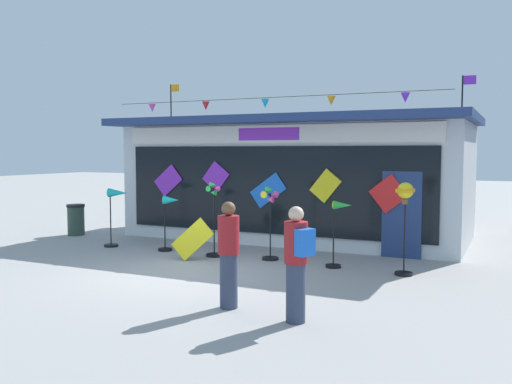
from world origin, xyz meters
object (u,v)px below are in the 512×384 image
object	(u,v)px
trash_bin	(76,219)
wind_spinner_right	(339,225)
wind_spinner_left	(169,214)
wind_spinner_far_right	(405,204)
person_mid_plaza	(229,254)
wind_spinner_center_left	(214,221)
person_near_camera	(297,262)
wind_spinner_far_left	(116,205)
kite_shop_building	(298,177)
display_kite_on_ground	(193,239)
wind_spinner_center_right	(270,217)

from	to	relation	value
trash_bin	wind_spinner_right	bearing A→B (deg)	-7.52
wind_spinner_left	trash_bin	bearing A→B (deg)	165.83
wind_spinner_far_right	person_mid_plaza	distance (m)	4.11
wind_spinner_center_left	trash_bin	xyz separation A→B (m)	(-5.30, 1.12, -0.37)
person_near_camera	trash_bin	xyz separation A→B (m)	(-8.86, 4.93, -0.43)
person_mid_plaza	trash_bin	size ratio (longest dim) A/B	1.86
wind_spinner_far_left	trash_bin	distance (m)	2.75
wind_spinner_far_right	wind_spinner_left	bearing A→B (deg)	178.18
kite_shop_building	display_kite_on_ground	size ratio (longest dim) A/B	10.69
wind_spinner_center_right	kite_shop_building	bearing A→B (deg)	101.18
wind_spinner_left	person_mid_plaza	distance (m)	5.20
wind_spinner_center_right	display_kite_on_ground	size ratio (longest dim) A/B	1.85
display_kite_on_ground	person_near_camera	bearing A→B (deg)	-40.39
wind_spinner_center_left	display_kite_on_ground	bearing A→B (deg)	-107.22
wind_spinner_far_left	wind_spinner_right	distance (m)	5.88
wind_spinner_far_right	display_kite_on_ground	distance (m)	4.70
wind_spinner_left	wind_spinner_center_left	xyz separation A→B (m)	(1.33, -0.12, -0.09)
person_mid_plaza	trash_bin	distance (m)	8.97
wind_spinner_far_left	wind_spinner_right	size ratio (longest dim) A/B	1.06
kite_shop_building	wind_spinner_left	size ratio (longest dim) A/B	7.03
wind_spinner_far_left	person_mid_plaza	distance (m)	6.32
wind_spinner_right	display_kite_on_ground	distance (m)	3.30
wind_spinner_far_right	trash_bin	bearing A→B (deg)	173.02
trash_bin	display_kite_on_ground	xyz separation A→B (m)	(5.11, -1.74, 0.03)
kite_shop_building	display_kite_on_ground	xyz separation A→B (m)	(-0.83, -4.39, -1.22)
wind_spinner_far_left	person_near_camera	world-z (taller)	person_near_camera
kite_shop_building	trash_bin	world-z (taller)	kite_shop_building
wind_spinner_right	trash_bin	xyz separation A→B (m)	(-8.31, 1.10, -0.46)
wind_spinner_center_left	person_mid_plaza	xyz separation A→B (m)	(2.33, -3.58, 0.02)
wind_spinner_far_right	person_near_camera	xyz separation A→B (m)	(-0.82, -3.75, -0.52)
wind_spinner_far_right	trash_bin	world-z (taller)	wind_spinner_far_right
trash_bin	wind_spinner_center_left	bearing A→B (deg)	-11.96
wind_spinner_center_left	wind_spinner_right	world-z (taller)	wind_spinner_center_left
wind_spinner_center_right	wind_spinner_far_right	size ratio (longest dim) A/B	0.91
person_mid_plaza	display_kite_on_ground	size ratio (longest dim) A/B	1.85
trash_bin	wind_spinner_center_right	bearing A→B (deg)	-8.05
wind_spinner_far_left	person_mid_plaza	xyz separation A→B (m)	(5.19, -3.59, -0.24)
wind_spinner_far_left	trash_bin	xyz separation A→B (m)	(-2.43, 1.11, -0.63)
wind_spinner_far_left	trash_bin	bearing A→B (deg)	155.42
person_mid_plaza	trash_bin	bearing A→B (deg)	34.39
wind_spinner_far_left	wind_spinner_right	xyz separation A→B (m)	(5.88, 0.02, -0.18)
wind_spinner_center_right	wind_spinner_right	xyz separation A→B (m)	(1.66, -0.16, -0.07)
wind_spinner_right	person_near_camera	distance (m)	3.87
wind_spinner_center_left	wind_spinner_center_right	bearing A→B (deg)	7.68
kite_shop_building	trash_bin	distance (m)	6.63
wind_spinner_right	person_near_camera	size ratio (longest dim) A/B	0.85
wind_spinner_far_left	wind_spinner_center_left	world-z (taller)	wind_spinner_center_left
wind_spinner_far_right	wind_spinner_far_left	bearing A→B (deg)	179.43
wind_spinner_far_left	person_mid_plaza	world-z (taller)	person_mid_plaza
kite_shop_building	person_near_camera	xyz separation A→B (m)	(2.91, -7.58, -0.82)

